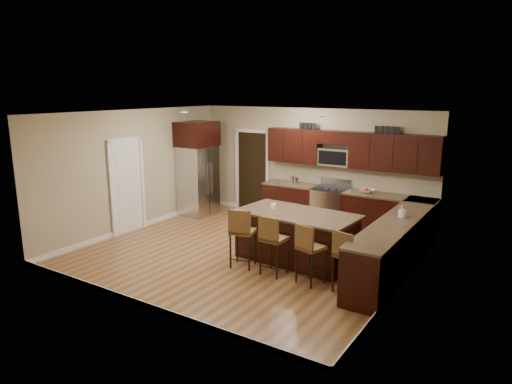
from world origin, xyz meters
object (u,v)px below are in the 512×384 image
Objects in this scene: stool_mid at (272,238)px; refrigerator at (198,167)px; island at (296,238)px; stool_right at (309,247)px; stool_left at (242,231)px; stool_extra at (346,255)px; range at (330,207)px.

refrigerator is at bearing 149.02° from stool_mid.
island is 2.22× the size of stool_right.
stool_left is 0.46× the size of refrigerator.
stool_left reaches higher than island.
stool_mid reaches higher than island.
refrigerator is (-4.29, 2.37, 0.57)m from stool_right.
stool_left is 1.07× the size of stool_right.
island is 1.57m from stool_extra.
stool_extra is (1.96, 0.00, -0.04)m from stool_left.
stool_left reaches higher than stool_extra.
stool_right is (0.99, -3.13, 0.16)m from range.
range is 3.54m from stool_extra.
island is at bearing -81.84° from range.
stool_extra is (0.65, 0.00, 0.00)m from stool_right.
stool_extra is (1.64, -3.13, 0.16)m from range.
refrigerator is (-3.30, -0.76, 0.74)m from range.
range reaches higher than stool_extra.
refrigerator is at bearing 126.20° from stool_left.
stool_left is at bearing -164.53° from stool_extra.
stool_left is 0.63m from stool_mid.
range is at bearing 122.84° from stool_right.
stool_extra is (1.31, -0.84, 0.21)m from island.
stool_mid is 0.68m from stool_right.
stool_left is 1.31m from stool_right.
stool_left is at bearing -177.58° from stool_mid.
island is 1.09m from stool_left.
stool_left is at bearing -95.91° from range.
refrigerator is (-3.63, 1.54, 0.78)m from island.
stool_extra is at bearing -28.97° from island.
range is 1.05× the size of stool_mid.
island is 2.22× the size of stool_extra.
refrigerator is at bearing -167.09° from range.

